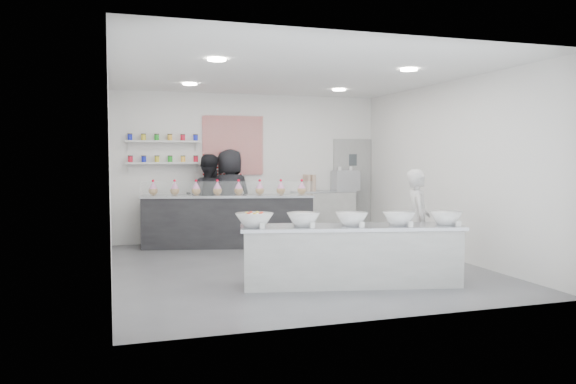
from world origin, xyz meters
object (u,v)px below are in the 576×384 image
object	(u,v)px
prep_counter	(351,255)
espresso_machine	(345,181)
staff_left	(208,200)
staff_right	(230,196)
espresso_ledge	(323,214)
woman_prep	(418,221)
back_bar	(228,221)

from	to	relation	value
prep_counter	espresso_machine	xyz separation A→B (m)	(1.73, 4.22, 0.80)
prep_counter	staff_left	size ratio (longest dim) A/B	1.67
staff_right	espresso_ledge	bearing A→B (deg)	171.67
staff_right	staff_left	bearing A→B (deg)	-11.62
espresso_machine	woman_prep	bearing A→B (deg)	-96.72
espresso_ledge	back_bar	bearing A→B (deg)	-163.87
prep_counter	woman_prep	bearing A→B (deg)	33.05
prep_counter	back_bar	xyz separation A→B (m)	(-0.95, 3.59, 0.10)
woman_prep	back_bar	bearing A→B (deg)	57.39
prep_counter	back_bar	size ratio (longest dim) A/B	0.92
back_bar	espresso_machine	world-z (taller)	espresso_machine
woman_prep	staff_left	size ratio (longest dim) A/B	0.87
back_bar	woman_prep	xyz separation A→B (m)	(2.24, -3.11, 0.27)
espresso_ledge	espresso_machine	distance (m)	0.87
prep_counter	woman_prep	distance (m)	1.42
back_bar	woman_prep	distance (m)	3.84
espresso_ledge	staff_right	distance (m)	2.10
woman_prep	staff_right	bearing A→B (deg)	52.31
staff_left	prep_counter	bearing A→B (deg)	123.41
prep_counter	woman_prep	size ratio (longest dim) A/B	1.93
back_bar	prep_counter	bearing A→B (deg)	-61.35
espresso_ledge	prep_counter	bearing A→B (deg)	-106.22
back_bar	woman_prep	size ratio (longest dim) A/B	2.09
prep_counter	staff_right	bearing A→B (deg)	114.10
woman_prep	staff_left	distance (m)	4.37
prep_counter	espresso_ledge	bearing A→B (deg)	86.37
back_bar	staff_right	distance (m)	0.64
back_bar	staff_right	size ratio (longest dim) A/B	1.72
prep_counter	staff_right	size ratio (longest dim) A/B	1.58
espresso_machine	staff_right	bearing A→B (deg)	-175.96
back_bar	staff_left	distance (m)	0.66
staff_left	staff_right	bearing A→B (deg)	-162.34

